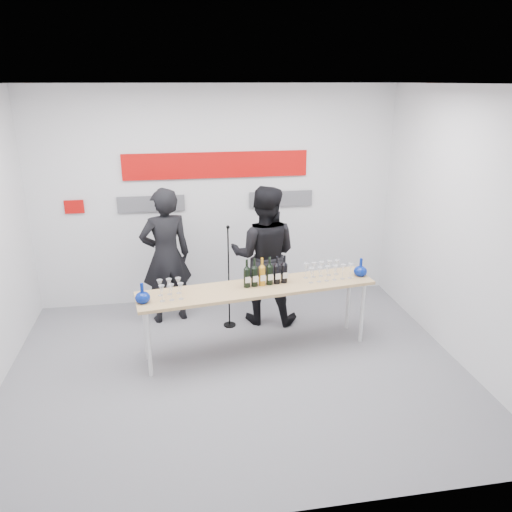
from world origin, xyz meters
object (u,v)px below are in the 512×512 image
at_px(tasting_table, 257,292).
at_px(presenter_left, 166,256).
at_px(presenter_right, 264,256).
at_px(mic_stand, 229,296).

distance_m(tasting_table, presenter_left, 1.44).
bearing_deg(presenter_left, tasting_table, 121.97).
bearing_deg(tasting_table, presenter_right, 66.39).
distance_m(tasting_table, mic_stand, 0.79).
height_order(presenter_right, mic_stand, presenter_right).
relative_size(presenter_left, presenter_right, 0.99).
bearing_deg(tasting_table, presenter_left, 127.80).
xyz_separation_m(presenter_left, mic_stand, (0.77, -0.33, -0.48)).
distance_m(presenter_left, presenter_right, 1.26).
relative_size(tasting_table, presenter_right, 1.53).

